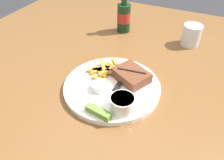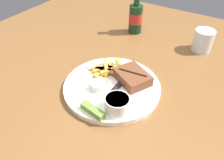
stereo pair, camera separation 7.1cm
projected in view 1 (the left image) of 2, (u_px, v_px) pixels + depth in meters
dining_table at (112, 101)px, 0.77m from camera, size 1.54×1.56×0.76m
dinner_plate at (112, 87)px, 0.73m from camera, size 0.32×0.32×0.02m
steak_portion at (131, 75)px, 0.73m from camera, size 0.14×0.13×0.04m
fries_pile at (105, 70)px, 0.77m from camera, size 0.13×0.12×0.02m
coleslaw_cup at (122, 103)px, 0.62m from camera, size 0.07×0.07×0.05m
dipping_sauce_cup at (100, 86)px, 0.70m from camera, size 0.05×0.05×0.02m
pickle_spear at (98, 112)px, 0.62m from camera, size 0.08×0.03×0.02m
fork_utensil at (93, 74)px, 0.76m from camera, size 0.13×0.05×0.00m
knife_utensil at (123, 79)px, 0.74m from camera, size 0.02×0.17×0.01m
beer_bottle at (124, 16)px, 1.01m from camera, size 0.06×0.06×0.21m
drinking_glass at (191, 35)px, 0.93m from camera, size 0.08×0.08×0.09m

